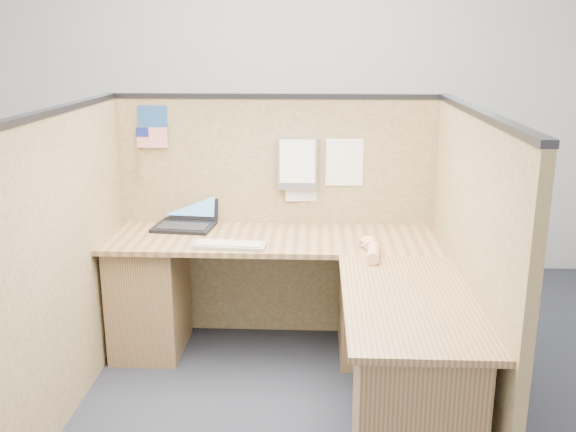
{
  "coord_description": "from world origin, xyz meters",
  "views": [
    {
      "loc": [
        0.25,
        -2.88,
        1.84
      ],
      "look_at": [
        0.1,
        0.5,
        0.91
      ],
      "focal_mm": 40.0,
      "sensor_mm": 36.0,
      "label": 1
    }
  ],
  "objects_px": {
    "l_desk": "(302,319)",
    "laptop": "(186,215)",
    "mouse": "(368,244)",
    "keyboard": "(229,245)"
  },
  "relations": [
    {
      "from": "l_desk",
      "to": "laptop",
      "type": "distance_m",
      "value": 1.04
    },
    {
      "from": "laptop",
      "to": "mouse",
      "type": "bearing_deg",
      "value": -14.01
    },
    {
      "from": "l_desk",
      "to": "keyboard",
      "type": "relative_size",
      "value": 4.73
    },
    {
      "from": "laptop",
      "to": "keyboard",
      "type": "bearing_deg",
      "value": -46.52
    },
    {
      "from": "keyboard",
      "to": "mouse",
      "type": "relative_size",
      "value": 4.26
    },
    {
      "from": "l_desk",
      "to": "keyboard",
      "type": "bearing_deg",
      "value": 155.25
    },
    {
      "from": "laptop",
      "to": "mouse",
      "type": "xyz_separation_m",
      "value": [
        1.09,
        -0.4,
        -0.04
      ]
    },
    {
      "from": "l_desk",
      "to": "laptop",
      "type": "bearing_deg",
      "value": 140.22
    },
    {
      "from": "l_desk",
      "to": "laptop",
      "type": "relative_size",
      "value": 5.16
    },
    {
      "from": "l_desk",
      "to": "mouse",
      "type": "height_order",
      "value": "mouse"
    }
  ]
}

